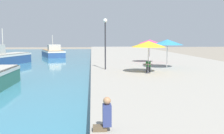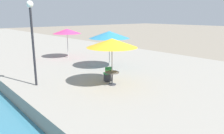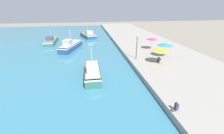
{
  "view_description": "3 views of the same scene",
  "coord_description": "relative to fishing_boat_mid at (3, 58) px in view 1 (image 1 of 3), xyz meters",
  "views": [
    {
      "loc": [
        0.07,
        0.22,
        3.62
      ],
      "look_at": [
        1.5,
        17.62,
        1.59
      ],
      "focal_mm": 40.0,
      "sensor_mm": 36.0,
      "label": 1
    },
    {
      "loc": [
        -3.08,
        11.05,
        4.59
      ],
      "look_at": [
        4.65,
        20.05,
        1.79
      ],
      "focal_mm": 35.0,
      "sensor_mm": 36.0,
      "label": 2
    },
    {
      "loc": [
        -7.34,
        -2.93,
        10.1
      ],
      "look_at": [
        -4.0,
        18.0,
        1.39
      ],
      "focal_mm": 24.0,
      "sensor_mm": 36.0,
      "label": 3
    }
  ],
  "objects": [
    {
      "name": "cafe_chair_left",
      "position": [
        16.49,
        -13.57,
        0.12
      ],
      "size": [
        0.52,
        0.53,
        0.91
      ],
      "rotation": [
        0.0,
        0.0,
        -0.32
      ],
      "color": "#2D2D33",
      "rests_on": "quay_promenade"
    },
    {
      "name": "fishing_boat_distant",
      "position": [
        4.32,
        14.8,
        -0.13
      ],
      "size": [
        5.68,
        9.08,
        4.15
      ],
      "rotation": [
        0.0,
        0.0,
        0.32
      ],
      "color": "navy",
      "rests_on": "water_basin"
    },
    {
      "name": "lamppost",
      "position": [
        12.98,
        -11.55,
        2.89
      ],
      "size": [
        0.36,
        0.36,
        4.56
      ],
      "color": "#232328",
      "rests_on": "quay_promenade"
    },
    {
      "name": "cafe_table",
      "position": [
        16.26,
        -14.25,
        0.33
      ],
      "size": [
        0.8,
        0.8,
        0.74
      ],
      "color": "#333338",
      "rests_on": "quay_promenade"
    },
    {
      "name": "person_at_quay",
      "position": [
        12.15,
        -26.6,
        0.27
      ],
      "size": [
        0.57,
        0.36,
        1.05
      ],
      "color": "brown",
      "rests_on": "quay_promenade"
    },
    {
      "name": "quay_promenade",
      "position": [
        19.67,
        2.79,
        -0.6
      ],
      "size": [
        16.0,
        90.0,
        0.79
      ],
      "color": "gray",
      "rests_on": "ground_plane"
    },
    {
      "name": "fishing_boat_mid",
      "position": [
        0.0,
        0.0,
        0.0
      ],
      "size": [
        5.28,
        9.96,
        4.83
      ],
      "rotation": [
        0.0,
        0.0,
        -0.31
      ],
      "color": "navy",
      "rests_on": "water_basin"
    },
    {
      "name": "cafe_umbrella_white",
      "position": [
        18.89,
        -10.88,
        2.24
      ],
      "size": [
        2.98,
        2.98,
        2.7
      ],
      "color": "#B7B7B7",
      "rests_on": "quay_promenade"
    },
    {
      "name": "cafe_umbrella_striped",
      "position": [
        18.49,
        -5.39,
        2.22
      ],
      "size": [
        2.56,
        2.56,
        2.65
      ],
      "color": "#B7B7B7",
      "rests_on": "quay_promenade"
    },
    {
      "name": "cafe_umbrella_pink",
      "position": [
        16.33,
        -14.16,
        2.15
      ],
      "size": [
        2.81,
        2.81,
        2.6
      ],
      "color": "#B7B7B7",
      "rests_on": "quay_promenade"
    }
  ]
}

